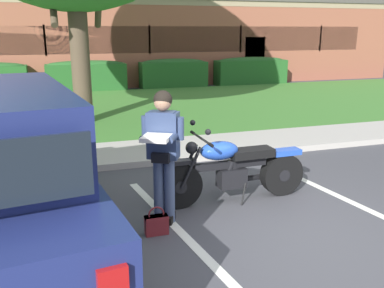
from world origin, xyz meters
name	(u,v)px	position (x,y,z in m)	size (l,w,h in m)	color
ground_plane	(294,237)	(0.00, 0.00, 0.00)	(140.00, 140.00, 0.00)	#424247
curb_strip	(204,157)	(0.00, 3.28, 0.06)	(60.00, 0.20, 0.12)	#ADA89E
concrete_walk	(190,147)	(0.00, 4.13, 0.04)	(60.00, 1.50, 0.08)	#ADA89E
grass_lawn	(143,108)	(0.00, 9.03, 0.03)	(60.00, 8.31, 0.06)	#3D752D
stall_stripe_0	(192,244)	(-1.22, 0.20, 0.00)	(0.12, 4.40, 0.01)	silver
stall_stripe_1	(378,214)	(1.41, 0.20, 0.00)	(0.12, 4.40, 0.01)	silver
motorcycle	(239,169)	(-0.18, 1.26, 0.48)	(2.24, 0.82, 1.18)	black
rider_person	(163,147)	(-1.39, 0.89, 1.01)	(0.59, 0.67, 1.70)	black
handbag	(157,223)	(-1.56, 0.57, 0.14)	(0.28, 0.13, 0.36)	maroon
hedge_center_left	(86,75)	(-1.37, 13.55, 0.65)	(3.13, 0.90, 1.24)	#235623
hedge_center_right	(173,73)	(2.25, 13.55, 0.65)	(2.84, 0.90, 1.24)	#235623
hedge_right	(251,70)	(5.87, 13.55, 0.65)	(3.26, 0.90, 1.24)	#235623
brick_building	(127,39)	(1.36, 19.93, 1.93)	(24.99, 11.85, 3.86)	#93513D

